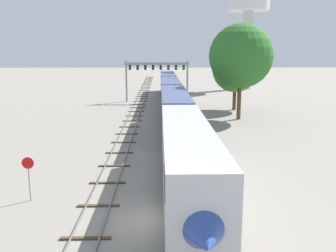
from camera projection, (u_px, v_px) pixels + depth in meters
The scene contains 9 objects.
ground_plane at pixel (155, 221), 20.62m from camera, with size 400.00×400.00×0.00m, color gray.
track_main at pixel (168, 95), 79.43m from camera, with size 2.60×200.00×0.16m.
track_near at pixel (137, 109), 59.72m from camera, with size 2.60×160.00×0.16m.
passenger_train at pixel (172, 100), 51.93m from camera, with size 3.04×77.89×4.80m.
signal_gantry at pixel (157, 71), 68.53m from camera, with size 12.10×0.49×7.73m.
water_tower at pixel (249, 6), 90.00m from camera, with size 10.07×10.07×25.82m.
stop_sign at pixel (29, 173), 23.05m from camera, with size 0.76×0.08×2.88m.
trackside_tree_left at pixel (235, 69), 58.48m from camera, with size 7.46×7.46×10.34m.
trackside_tree_mid at pixel (241, 56), 49.80m from camera, with size 8.75×8.75×13.12m.
Camera 1 is at (0.32, -19.15, 9.36)m, focal length 39.13 mm.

